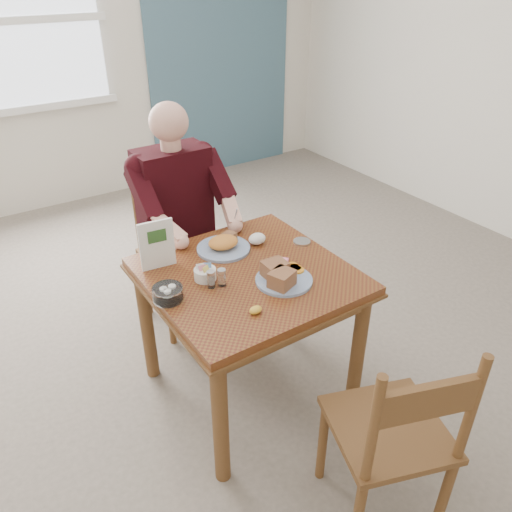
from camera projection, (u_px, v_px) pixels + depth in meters
floor at (249, 387)px, 2.73m from camera, size 6.00×6.00×0.00m
wall_back at (53, 45)px, 4.16m from camera, size 5.50×0.00×5.50m
accent_panel at (220, 32)px, 4.90m from camera, size 1.60×0.02×2.80m
lemon_wedge at (256, 310)px, 2.06m from camera, size 0.06×0.05×0.03m
napkin at (257, 239)px, 2.56m from camera, size 0.11×0.11×0.06m
metal_dish at (302, 242)px, 2.58m from camera, size 0.10×0.10×0.01m
table at (248, 291)px, 2.40m from camera, size 0.92×0.92×0.75m
chair_far at (178, 251)px, 3.05m from camera, size 0.42×0.42×0.95m
chair_near at (394, 436)px, 1.87m from camera, size 0.54×0.54×0.95m
diner at (180, 207)px, 2.82m from camera, size 0.53×0.56×1.39m
near_plate at (281, 276)px, 2.25m from camera, size 0.31×0.31×0.09m
far_plate at (224, 245)px, 2.51m from camera, size 0.35×0.35×0.07m
caddy at (205, 274)px, 2.28m from camera, size 0.12×0.12×0.08m
shakers at (216, 278)px, 2.22m from camera, size 0.09×0.06×0.08m
creamer at (168, 293)px, 2.14m from camera, size 0.18×0.18×0.06m
menu at (157, 244)px, 2.32m from camera, size 0.17×0.03×0.24m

